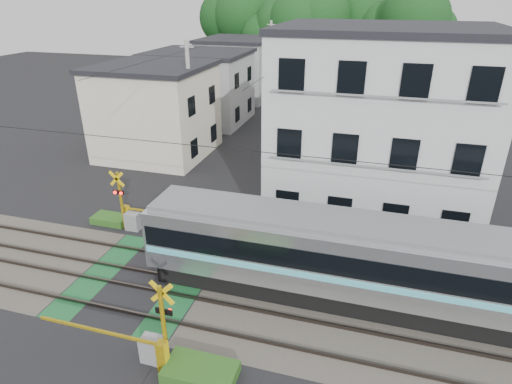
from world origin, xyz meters
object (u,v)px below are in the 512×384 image
(crossing_signal_far, at_px, (131,216))
(crossing_signal_near, at_px, (153,345))
(pedestrian, at_px, (292,108))
(apartment_block, at_px, (378,123))

(crossing_signal_far, bearing_deg, crossing_signal_near, -54.71)
(crossing_signal_near, xyz_separation_m, crossing_signal_far, (-5.17, 7.31, 0.00))
(crossing_signal_near, bearing_deg, pedestrian, 93.69)
(crossing_signal_near, height_order, crossing_signal_far, same)
(crossing_signal_near, distance_m, pedestrian, 30.03)
(apartment_block, xyz_separation_m, pedestrian, (-7.85, 16.82, -3.78))
(crossing_signal_far, distance_m, pedestrian, 22.89)
(apartment_block, height_order, pedestrian, apartment_block)
(apartment_block, bearing_deg, crossing_signal_near, -114.22)
(crossing_signal_far, xyz_separation_m, apartment_block, (11.09, 5.84, 3.94))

